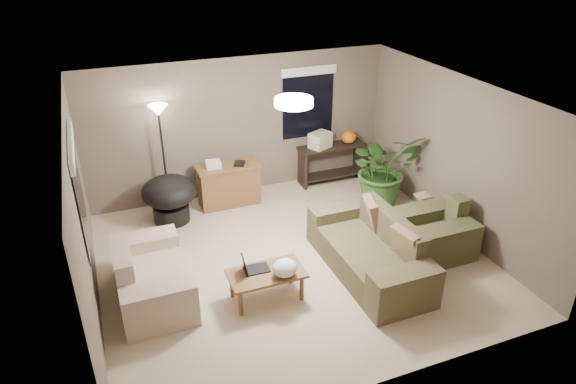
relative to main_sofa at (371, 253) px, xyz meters
name	(u,v)px	position (x,y,z in m)	size (l,w,h in m)	color
room_shell	(293,185)	(-0.94, 0.63, 0.96)	(5.50, 5.50, 5.50)	tan
main_sofa	(371,253)	(0.00, 0.00, 0.00)	(0.95, 2.20, 0.85)	#47412B
throw_pillows	(388,228)	(0.26, 0.00, 0.36)	(0.34, 1.39, 0.47)	#8C7251
loveseat	(150,279)	(-3.02, 0.53, 0.00)	(0.90, 1.60, 0.85)	beige
armchair	(435,234)	(1.16, 0.09, 0.00)	(0.95, 1.00, 0.85)	#4B4A2D
coffee_table	(266,276)	(-1.59, -0.05, 0.06)	(1.00, 0.55, 0.42)	brown
laptop	(252,267)	(-1.76, 0.05, 0.19)	(0.38, 0.25, 0.24)	black
plastic_bag	(285,268)	(-1.39, -0.20, 0.24)	(0.33, 0.29, 0.23)	white
desk	(229,184)	(-1.33, 2.71, 0.08)	(1.10, 0.50, 0.75)	brown
desk_papers	(219,164)	(-1.49, 2.69, 0.51)	(0.71, 0.30, 0.12)	silver
console_table	(331,161)	(0.76, 2.86, 0.14)	(1.30, 0.40, 0.75)	black
pumpkin	(349,137)	(1.11, 2.86, 0.57)	(0.29, 0.29, 0.24)	orange
cardboard_box	(320,140)	(0.51, 2.86, 0.60)	(0.39, 0.29, 0.29)	beige
papasan_chair	(170,196)	(-2.40, 2.47, 0.17)	(1.18, 1.18, 0.80)	black
floor_lamp	(160,124)	(-2.38, 2.86, 1.30)	(0.32, 0.32, 1.91)	black
ceiling_fixture	(294,102)	(-0.94, 0.63, 2.15)	(0.50, 0.50, 0.10)	white
houseplant	(382,176)	(1.22, 1.75, 0.23)	(1.21, 1.34, 1.05)	#2D5923
cat_scratching_post	(421,210)	(1.48, 0.91, -0.08)	(0.32, 0.32, 0.50)	tan
window_left	(76,173)	(-3.67, 0.93, 1.49)	(0.05, 1.56, 1.33)	black
window_back	(308,91)	(0.36, 3.11, 1.49)	(1.06, 0.05, 1.33)	black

